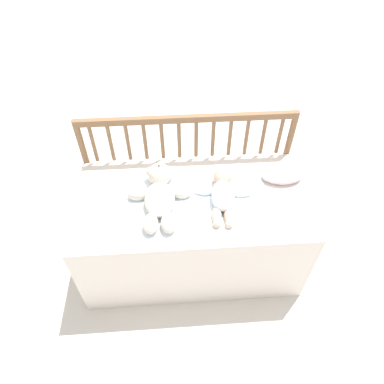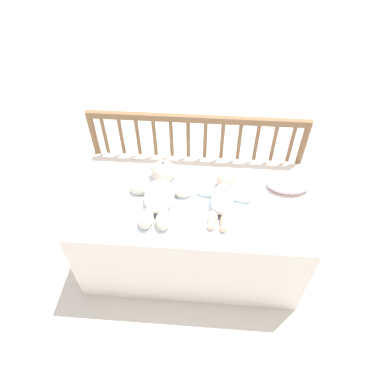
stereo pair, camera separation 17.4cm
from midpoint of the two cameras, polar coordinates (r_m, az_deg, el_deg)
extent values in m
plane|color=silver|center=(2.22, -2.29, -10.67)|extent=(12.00, 12.00, 0.00)
cube|color=white|center=(2.00, -2.52, -6.46)|extent=(1.22, 0.63, 0.54)
cylinder|color=brown|center=(2.20, -18.66, 2.28)|extent=(0.04, 0.04, 0.82)
cylinder|color=brown|center=(2.20, 12.68, 3.85)|extent=(0.04, 0.04, 0.82)
cube|color=brown|center=(1.87, -3.48, 11.97)|extent=(1.19, 0.03, 0.04)
cylinder|color=brown|center=(2.02, -18.53, 7.52)|extent=(0.02, 0.02, 0.24)
cylinder|color=brown|center=(2.00, -15.87, 7.75)|extent=(0.02, 0.02, 0.24)
cylinder|color=brown|center=(1.98, -13.14, 7.96)|extent=(0.02, 0.02, 0.24)
cylinder|color=brown|center=(1.97, -10.36, 8.16)|extent=(0.02, 0.02, 0.24)
cylinder|color=brown|center=(1.96, -7.55, 8.35)|extent=(0.02, 0.02, 0.24)
cylinder|color=brown|center=(1.95, -4.72, 8.51)|extent=(0.02, 0.02, 0.24)
cylinder|color=brown|center=(1.95, -1.87, 8.66)|extent=(0.02, 0.02, 0.24)
cylinder|color=brown|center=(1.96, 0.97, 8.78)|extent=(0.02, 0.02, 0.24)
cylinder|color=brown|center=(1.97, 3.79, 8.88)|extent=(0.02, 0.02, 0.24)
cylinder|color=brown|center=(1.98, 6.58, 8.96)|extent=(0.02, 0.02, 0.24)
cylinder|color=brown|center=(2.00, 9.33, 9.02)|extent=(0.02, 0.02, 0.24)
cylinder|color=brown|center=(2.02, 12.02, 9.06)|extent=(0.02, 0.02, 0.24)
cube|color=white|center=(1.76, -3.23, -2.01)|extent=(0.82, 0.52, 0.01)
ellipsoid|color=silver|center=(1.74, -8.27, -1.35)|extent=(0.16, 0.23, 0.09)
sphere|color=silver|center=(1.84, -8.13, 2.77)|extent=(0.12, 0.12, 0.12)
sphere|color=beige|center=(1.82, -8.24, 3.55)|extent=(0.05, 0.05, 0.05)
sphere|color=black|center=(1.80, -8.31, 4.06)|extent=(0.02, 0.02, 0.02)
sphere|color=silver|center=(1.86, -9.64, 3.23)|extent=(0.05, 0.05, 0.05)
sphere|color=silver|center=(1.85, -6.57, 3.38)|extent=(0.05, 0.05, 0.05)
ellipsoid|color=silver|center=(1.80, -11.77, -0.49)|extent=(0.10, 0.07, 0.07)
ellipsoid|color=silver|center=(1.77, -4.52, -0.18)|extent=(0.10, 0.07, 0.07)
ellipsoid|color=silver|center=(1.65, -9.92, -5.43)|extent=(0.08, 0.12, 0.07)
ellipsoid|color=silver|center=(1.64, -6.97, -5.33)|extent=(0.08, 0.12, 0.07)
ellipsoid|color=white|center=(1.74, 2.34, -0.75)|extent=(0.14, 0.21, 0.09)
sphere|color=beige|center=(1.83, 2.45, 2.44)|extent=(0.10, 0.10, 0.10)
ellipsoid|color=white|center=(1.79, -0.60, -0.05)|extent=(0.11, 0.06, 0.04)
ellipsoid|color=white|center=(1.79, 5.31, -0.27)|extent=(0.11, 0.06, 0.04)
sphere|color=beige|center=(1.80, -1.65, 0.12)|extent=(0.04, 0.04, 0.04)
sphere|color=beige|center=(1.80, 6.37, -0.19)|extent=(0.04, 0.04, 0.04)
ellipsoid|color=beige|center=(1.68, 1.21, -3.98)|extent=(0.06, 0.12, 0.05)
ellipsoid|color=beige|center=(1.68, 3.24, -4.06)|extent=(0.06, 0.12, 0.05)
sphere|color=beige|center=(1.65, 1.14, -5.52)|extent=(0.04, 0.04, 0.04)
sphere|color=beige|center=(1.65, 3.21, -5.60)|extent=(0.04, 0.04, 0.04)
ellipsoid|color=silver|center=(1.91, 12.31, 2.67)|extent=(0.23, 0.14, 0.06)
camera|label=1|loc=(0.09, -92.87, -3.03)|focal=32.00mm
camera|label=2|loc=(0.09, 87.13, 3.03)|focal=32.00mm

